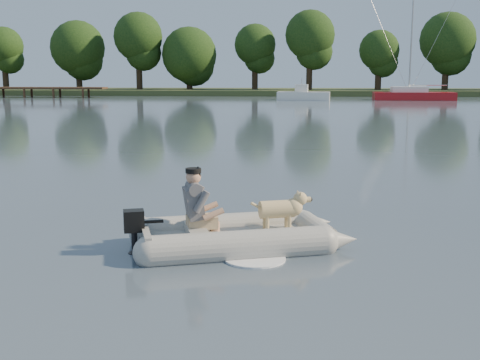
# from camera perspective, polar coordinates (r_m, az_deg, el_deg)

# --- Properties ---
(water) EXTENTS (160.00, 160.00, 0.00)m
(water) POSITION_cam_1_polar(r_m,az_deg,el_deg) (8.27, -2.70, -7.54)
(water) COLOR slate
(water) RESTS_ON ground
(shore_bank) EXTENTS (160.00, 12.00, 0.70)m
(shore_bank) POSITION_cam_1_polar(r_m,az_deg,el_deg) (69.86, 3.42, 8.30)
(shore_bank) COLOR #47512D
(shore_bank) RESTS_ON water
(dock) EXTENTS (18.00, 2.00, 1.04)m
(dock) POSITION_cam_1_polar(r_m,az_deg,el_deg) (65.64, -20.27, 7.82)
(dock) COLOR #4C331E
(dock) RESTS_ON water
(treeline) EXTENTS (84.66, 7.35, 9.27)m
(treeline) POSITION_cam_1_polar(r_m,az_deg,el_deg) (69.11, 8.34, 12.38)
(treeline) COLOR #332316
(treeline) RESTS_ON shore_bank
(dinghy) EXTENTS (5.23, 4.54, 1.27)m
(dinghy) POSITION_cam_1_polar(r_m,az_deg,el_deg) (8.72, -0.09, -2.94)
(dinghy) COLOR gray
(dinghy) RESTS_ON water
(man) EXTENTS (0.79, 0.73, 0.98)m
(man) POSITION_cam_1_polar(r_m,az_deg,el_deg) (8.62, -4.28, -1.97)
(man) COLOR #5C5B60
(man) RESTS_ON dinghy
(dog) EXTENTS (0.90, 0.54, 0.56)m
(dog) POSITION_cam_1_polar(r_m,az_deg,el_deg) (8.93, 3.53, -3.07)
(dog) COLOR tan
(dog) RESTS_ON dinghy
(outboard_motor) EXTENTS (0.44, 0.36, 0.71)m
(outboard_motor) POSITION_cam_1_polar(r_m,az_deg,el_deg) (8.59, -9.99, -5.04)
(outboard_motor) COLOR black
(outboard_motor) RESTS_ON dinghy
(motorboat) EXTENTS (5.11, 2.41, 2.09)m
(motorboat) POSITION_cam_1_polar(r_m,az_deg,el_deg) (55.72, 6.06, 8.51)
(motorboat) COLOR white
(motorboat) RESTS_ON water
(sailboat) EXTENTS (7.28, 2.37, 9.93)m
(sailboat) POSITION_cam_1_polar(r_m,az_deg,el_deg) (57.60, 16.07, 7.72)
(sailboat) COLOR #A31217
(sailboat) RESTS_ON water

